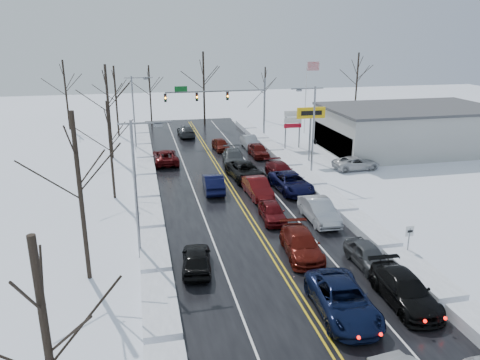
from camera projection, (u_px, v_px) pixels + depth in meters
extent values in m
plane|color=white|center=(253.00, 223.00, 35.79)|extent=(160.00, 160.00, 0.00)
cube|color=black|center=(247.00, 213.00, 37.64)|extent=(14.00, 84.00, 0.01)
cube|color=white|center=(151.00, 221.00, 36.09)|extent=(1.83, 72.00, 0.70)
cube|color=white|center=(335.00, 206.00, 39.20)|extent=(1.83, 72.00, 0.70)
cylinder|color=slate|center=(264.00, 109.00, 62.32)|extent=(0.24, 0.24, 8.00)
cylinder|color=slate|center=(216.00, 91.00, 60.22)|extent=(13.00, 0.18, 0.18)
cylinder|color=slate|center=(256.00, 99.00, 61.64)|extent=(2.33, 0.10, 2.33)
cube|color=#0C591E|center=(181.00, 89.00, 59.17)|extent=(1.60, 0.08, 0.70)
cube|color=black|center=(227.00, 96.00, 60.73)|extent=(0.32, 0.25, 1.05)
sphere|color=#3F0705|center=(228.00, 94.00, 60.48)|extent=(0.20, 0.20, 0.20)
sphere|color=orange|center=(228.00, 96.00, 60.58)|extent=(0.22, 0.22, 0.22)
sphere|color=black|center=(228.00, 98.00, 60.67)|extent=(0.20, 0.20, 0.20)
cube|color=black|center=(197.00, 97.00, 59.91)|extent=(0.32, 0.25, 1.05)
sphere|color=#3F0705|center=(197.00, 95.00, 59.66)|extent=(0.20, 0.20, 0.20)
sphere|color=orange|center=(197.00, 97.00, 59.76)|extent=(0.22, 0.22, 0.22)
sphere|color=black|center=(197.00, 99.00, 59.85)|extent=(0.20, 0.20, 0.20)
cube|color=black|center=(165.00, 98.00, 59.09)|extent=(0.32, 0.25, 1.05)
sphere|color=#3F0705|center=(165.00, 96.00, 58.85)|extent=(0.20, 0.20, 0.20)
sphere|color=orange|center=(165.00, 98.00, 58.94)|extent=(0.22, 0.22, 0.22)
sphere|color=black|center=(166.00, 100.00, 59.03)|extent=(0.20, 0.20, 0.20)
cylinder|color=slate|center=(310.00, 136.00, 51.95)|extent=(0.20, 0.20, 5.60)
cube|color=yellow|center=(311.00, 113.00, 51.15)|extent=(3.20, 0.30, 1.20)
cube|color=black|center=(312.00, 113.00, 50.99)|extent=(2.40, 0.04, 0.50)
cylinder|color=slate|center=(285.00, 132.00, 57.58)|extent=(0.16, 0.16, 4.00)
cylinder|color=slate|center=(299.00, 132.00, 57.95)|extent=(0.16, 0.16, 4.00)
cube|color=white|center=(293.00, 114.00, 57.06)|extent=(2.20, 0.22, 0.70)
cube|color=white|center=(293.00, 120.00, 57.31)|extent=(2.20, 0.22, 0.70)
cube|color=#AF0D1F|center=(293.00, 126.00, 57.52)|extent=(2.20, 0.22, 0.50)
cylinder|color=slate|center=(408.00, 244.00, 29.69)|extent=(0.08, 0.08, 2.20)
cube|color=white|center=(410.00, 231.00, 29.42)|extent=(0.55, 0.05, 0.70)
cube|color=black|center=(410.00, 231.00, 29.38)|extent=(0.35, 0.02, 0.15)
cylinder|color=silver|center=(306.00, 98.00, 65.20)|extent=(0.14, 0.14, 10.00)
cube|color=#A6A7A2|center=(409.00, 130.00, 56.66)|extent=(20.00, 12.00, 5.00)
cube|color=#262628|center=(332.00, 141.00, 54.90)|extent=(0.10, 11.00, 2.80)
cube|color=#3F3F42|center=(412.00, 108.00, 55.85)|extent=(20.40, 12.40, 0.30)
cylinder|color=slate|center=(313.00, 133.00, 45.44)|extent=(0.18, 0.18, 9.00)
cylinder|color=slate|center=(307.00, 89.00, 43.95)|extent=(3.20, 0.12, 0.12)
cube|color=slate|center=(299.00, 90.00, 43.83)|extent=(0.50, 0.25, 0.18)
cylinder|color=slate|center=(136.00, 192.00, 28.94)|extent=(0.18, 0.18, 9.00)
cylinder|color=slate|center=(145.00, 123.00, 27.79)|extent=(3.20, 0.12, 0.12)
cube|color=slate|center=(158.00, 125.00, 28.00)|extent=(0.50, 0.25, 0.18)
cylinder|color=slate|center=(134.00, 115.00, 54.96)|extent=(0.18, 0.18, 9.00)
cylinder|color=slate|center=(138.00, 78.00, 53.81)|extent=(3.20, 0.12, 0.12)
cube|color=slate|center=(146.00, 79.00, 54.02)|extent=(0.50, 0.25, 0.18)
cylinder|color=#2D231C|center=(81.00, 199.00, 26.32)|extent=(0.27, 0.27, 10.00)
cylinder|color=#2D231C|center=(111.00, 151.00, 39.76)|extent=(0.23, 0.23, 8.50)
cylinder|color=#2D231C|center=(109.00, 112.00, 52.32)|extent=(0.28, 0.28, 10.50)
cylinder|color=#2D231C|center=(116.00, 101.00, 63.71)|extent=(0.25, 0.25, 9.50)
cylinder|color=#2D231C|center=(66.00, 95.00, 67.73)|extent=(0.27, 0.27, 10.00)
cylinder|color=#2D231C|center=(150.00, 95.00, 71.27)|extent=(0.24, 0.24, 9.00)
cylinder|color=#2D231C|center=(204.00, 89.00, 70.75)|extent=(0.29, 0.29, 11.00)
cylinder|color=#2D231C|center=(265.00, 94.00, 74.58)|extent=(0.23, 0.23, 8.50)
cylinder|color=#2D231C|center=(357.00, 85.00, 78.01)|extent=(0.28, 0.28, 10.50)
imported|color=black|center=(342.00, 314.00, 24.33)|extent=(3.11, 6.08, 1.64)
imported|color=#55110B|center=(301.00, 255.00, 30.67)|extent=(2.70, 5.54, 1.55)
imported|color=#520B0E|center=(272.00, 220.00, 36.24)|extent=(1.97, 4.35, 1.45)
imported|color=#530B0C|center=(257.00, 196.00, 41.44)|extent=(1.89, 5.01, 1.63)
imported|color=black|center=(245.00, 179.00, 46.21)|extent=(3.29, 6.23, 1.67)
imported|color=#3C3E40|center=(233.00, 165.00, 51.13)|extent=(2.98, 5.85, 1.63)
imported|color=#51110A|center=(221.00, 150.00, 57.22)|extent=(1.92, 4.24, 1.41)
imported|color=black|center=(403.00, 303.00, 25.31)|extent=(2.39, 5.50, 1.58)
imported|color=#3D3F41|center=(367.00, 266.00, 29.25)|extent=(1.77, 4.28, 1.45)
imported|color=#ACAFB4|center=(319.00, 221.00, 36.12)|extent=(1.82, 5.18, 1.71)
imported|color=black|center=(291.00, 191.00, 42.82)|extent=(3.17, 6.11, 1.65)
imported|color=#49090D|center=(281.00, 178.00, 46.55)|extent=(2.46, 5.26, 1.49)
imported|color=#4A0C09|center=(258.00, 157.00, 54.33)|extent=(1.86, 4.51, 1.53)
imported|color=#95979C|center=(250.00, 148.00, 58.42)|extent=(1.64, 4.59, 1.51)
imported|color=black|center=(213.00, 191.00, 42.74)|extent=(1.97, 4.96, 1.61)
imported|color=#4D0A0B|center=(166.00, 163.00, 51.64)|extent=(2.73, 5.61, 1.53)
imported|color=#393C3E|center=(186.00, 136.00, 64.68)|extent=(2.20, 5.26, 1.52)
imported|color=black|center=(197.00, 270.00, 28.79)|extent=(2.28, 4.55, 1.49)
imported|color=silver|center=(356.00, 169.00, 49.38)|extent=(5.01, 2.43, 1.37)
imported|color=#444649|center=(365.00, 159.00, 53.25)|extent=(2.43, 4.77, 1.33)
imported|color=black|center=(326.00, 146.00, 59.08)|extent=(2.15, 4.37, 1.43)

